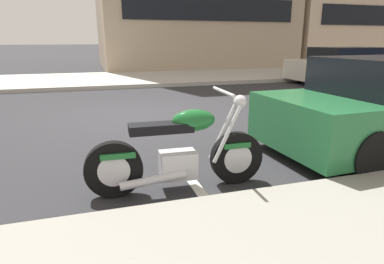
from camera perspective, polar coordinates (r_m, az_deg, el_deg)
The scene contains 5 objects.
ground_plane at distance 7.45m, azimuth -8.50°, elevation 2.88°, with size 260.00×260.00×0.00m, color #28282B.
sidewalk_far_curb at distance 19.21m, azimuth 26.17°, elevation 9.44°, with size 120.00×5.00×0.14m, color #ADA89E.
parking_stall_stripe at distance 3.99m, azimuth -0.09°, elevation -8.31°, with size 0.12×2.20×0.01m, color silver.
parked_motorcycle at distance 3.63m, azimuth -2.12°, elevation -3.74°, with size 2.01×0.62×1.10m.
car_opposite_curb at distance 14.46m, azimuth 24.88°, elevation 10.40°, with size 4.39×2.00×1.36m.
Camera 1 is at (-1.07, -7.19, 1.63)m, focal length 30.77 mm.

